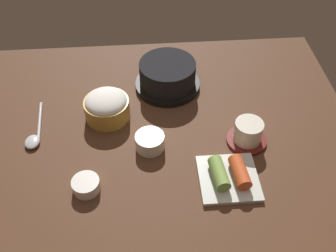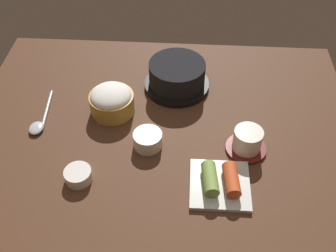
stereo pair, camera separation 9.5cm
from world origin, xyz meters
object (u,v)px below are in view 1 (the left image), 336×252
banchan_cup_center (150,141)px  spoon (35,136)px  tea_cup_with_saucer (248,133)px  kimchi_plate (229,176)px  rice_bowl (107,106)px  stone_pot (168,75)px  side_bowl_near (86,185)px

banchan_cup_center → spoon: bearing=169.2°
tea_cup_with_saucer → kimchi_plate: 13.15cm
tea_cup_with_saucer → kimchi_plate: (-6.58, -11.30, -1.34)cm
rice_bowl → spoon: rice_bowl is taller
kimchi_plate → stone_pot: bearing=108.4°
side_bowl_near → tea_cup_with_saucer: bearing=16.5°
rice_bowl → kimchi_plate: bearing=-39.3°
banchan_cup_center → kimchi_plate: bearing=-33.1°
banchan_cup_center → side_bowl_near: size_ratio=1.14×
tea_cup_with_saucer → banchan_cup_center: tea_cup_with_saucer is taller
kimchi_plate → spoon: bearing=160.0°
tea_cup_with_saucer → side_bowl_near: (-38.35, -11.34, -1.36)cm
rice_bowl → side_bowl_near: (-4.07, -22.74, -2.18)cm
rice_bowl → kimchi_plate: rice_bowl is taller
rice_bowl → spoon: size_ratio=0.69×
kimchi_plate → rice_bowl: bearing=140.7°
stone_pot → rice_bowl: size_ratio=1.56×
banchan_cup_center → side_bowl_near: (-14.58, -11.23, -0.52)cm
rice_bowl → side_bowl_near: rice_bowl is taller
stone_pot → rice_bowl: (-16.49, -11.00, -0.24)cm
rice_bowl → kimchi_plate: size_ratio=0.87×
stone_pot → spoon: bearing=-153.7°
banchan_cup_center → stone_pot: bearing=75.1°
rice_bowl → tea_cup_with_saucer: 36.13cm
stone_pot → side_bowl_near: 39.58cm
spoon → banchan_cup_center: bearing=-10.8°
spoon → tea_cup_with_saucer: bearing=-5.8°
tea_cup_with_saucer → kimchi_plate: bearing=-120.2°
stone_pot → spoon: stone_pot is taller
tea_cup_with_saucer → spoon: 52.59cm
side_bowl_near → stone_pot: bearing=58.6°
tea_cup_with_saucer → banchan_cup_center: size_ratio=1.39×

